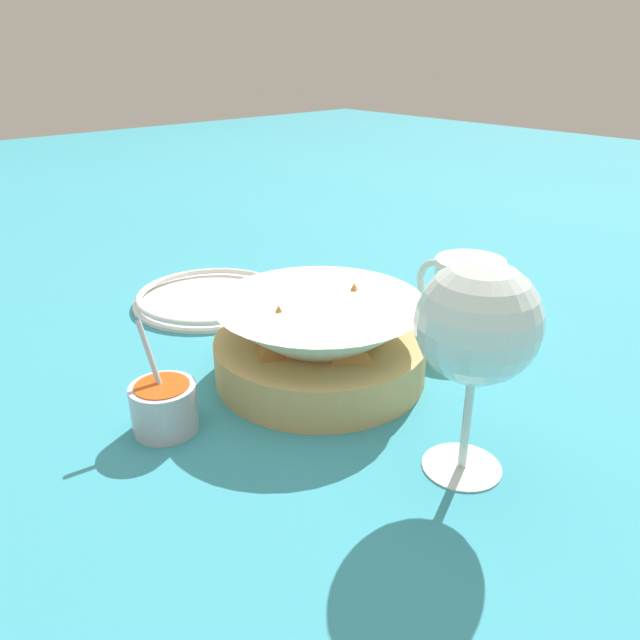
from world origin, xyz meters
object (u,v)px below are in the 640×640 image
(sauce_cup, at_px, (164,405))
(wine_glass, at_px, (477,328))
(food_basket, at_px, (320,343))
(beer_mug, at_px, (466,297))
(side_plate, at_px, (211,297))

(sauce_cup, xyz_separation_m, wine_glass, (-0.21, -0.15, 0.10))
(food_basket, xyz_separation_m, beer_mug, (-0.03, -0.21, 0.00))
(wine_glass, bearing_deg, sauce_cup, 35.93)
(beer_mug, distance_m, side_plate, 0.33)
(sauce_cup, height_order, side_plate, sauce_cup)
(beer_mug, height_order, side_plate, beer_mug)
(beer_mug, bearing_deg, wine_glass, 126.36)
(sauce_cup, distance_m, wine_glass, 0.28)
(food_basket, relative_size, beer_mug, 1.84)
(food_basket, bearing_deg, sauce_cup, 83.35)
(wine_glass, xyz_separation_m, side_plate, (0.44, -0.04, -0.12))
(food_basket, relative_size, side_plate, 1.07)
(wine_glass, height_order, beer_mug, wine_glass)
(wine_glass, relative_size, beer_mug, 1.52)
(sauce_cup, bearing_deg, wine_glass, -144.07)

